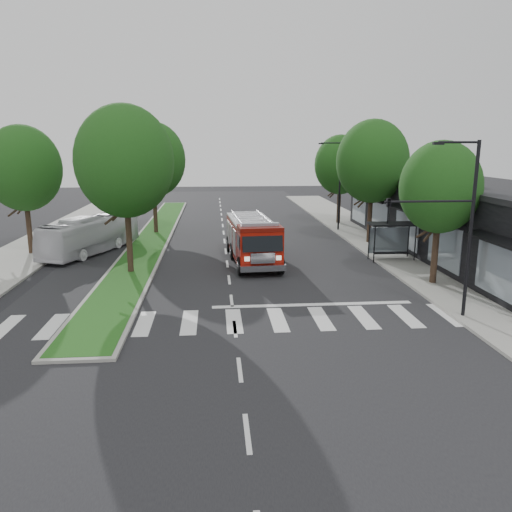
# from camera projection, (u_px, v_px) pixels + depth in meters

# --- Properties ---
(ground) EXTENTS (140.00, 140.00, 0.00)m
(ground) POSITION_uv_depth(u_px,v_px,m) (232.00, 301.00, 25.47)
(ground) COLOR black
(ground) RESTS_ON ground
(sidewalk_right) EXTENTS (5.00, 80.00, 0.15)m
(sidewalk_right) POSITION_uv_depth(u_px,v_px,m) (399.00, 253.00, 36.20)
(sidewalk_right) COLOR gray
(sidewalk_right) RESTS_ON ground
(sidewalk_left) EXTENTS (5.00, 80.00, 0.15)m
(sidewalk_left) POSITION_uv_depth(u_px,v_px,m) (14.00, 260.00, 33.99)
(sidewalk_left) COLOR gray
(sidewalk_left) RESTS_ON ground
(median) EXTENTS (3.00, 50.00, 0.15)m
(median) POSITION_uv_depth(u_px,v_px,m) (154.00, 237.00, 42.46)
(median) COLOR gray
(median) RESTS_ON ground
(storefront_row) EXTENTS (8.00, 30.00, 5.00)m
(storefront_row) POSITION_uv_depth(u_px,v_px,m) (461.00, 219.00, 36.03)
(storefront_row) COLOR black
(storefront_row) RESTS_ON ground
(bus_shelter) EXTENTS (3.20, 1.60, 2.61)m
(bus_shelter) POSITION_uv_depth(u_px,v_px,m) (392.00, 231.00, 33.86)
(bus_shelter) COLOR black
(bus_shelter) RESTS_ON ground
(tree_right_near) EXTENTS (4.40, 4.40, 8.05)m
(tree_right_near) POSITION_uv_depth(u_px,v_px,m) (440.00, 188.00, 27.15)
(tree_right_near) COLOR black
(tree_right_near) RESTS_ON ground
(tree_right_mid) EXTENTS (5.60, 5.60, 9.72)m
(tree_right_mid) POSITION_uv_depth(u_px,v_px,m) (373.00, 162.00, 38.59)
(tree_right_mid) COLOR black
(tree_right_mid) RESTS_ON ground
(tree_right_far) EXTENTS (5.00, 5.00, 8.73)m
(tree_right_far) POSITION_uv_depth(u_px,v_px,m) (340.00, 165.00, 48.46)
(tree_right_far) COLOR black
(tree_right_far) RESTS_ON ground
(tree_median_near) EXTENTS (5.80, 5.80, 10.16)m
(tree_median_near) POSITION_uv_depth(u_px,v_px,m) (125.00, 162.00, 29.31)
(tree_median_near) COLOR black
(tree_median_near) RESTS_ON ground
(tree_median_far) EXTENTS (5.60, 5.60, 9.72)m
(tree_median_far) POSITION_uv_depth(u_px,v_px,m) (153.00, 160.00, 42.99)
(tree_median_far) COLOR black
(tree_median_far) RESTS_ON ground
(tree_left_mid) EXTENTS (5.20, 5.20, 9.16)m
(tree_left_mid) POSITION_uv_depth(u_px,v_px,m) (23.00, 168.00, 34.64)
(tree_left_mid) COLOR black
(tree_left_mid) RESTS_ON ground
(streetlight_right_near) EXTENTS (4.08, 0.22, 8.00)m
(streetlight_right_near) POSITION_uv_depth(u_px,v_px,m) (453.00, 218.00, 21.83)
(streetlight_right_near) COLOR black
(streetlight_right_near) RESTS_ON ground
(streetlight_right_far) EXTENTS (2.11, 0.20, 8.00)m
(streetlight_right_far) POSITION_uv_depth(u_px,v_px,m) (338.00, 182.00, 44.77)
(streetlight_right_far) COLOR black
(streetlight_right_far) RESTS_ON ground
(fire_engine) EXTENTS (3.35, 9.24, 3.15)m
(fire_engine) POSITION_uv_depth(u_px,v_px,m) (252.00, 240.00, 33.61)
(fire_engine) COLOR #5B0B05
(fire_engine) RESTS_ON ground
(city_bus) EXTENTS (5.67, 9.84, 2.70)m
(city_bus) POSITION_uv_depth(u_px,v_px,m) (91.00, 235.00, 36.43)
(city_bus) COLOR silver
(city_bus) RESTS_ON ground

